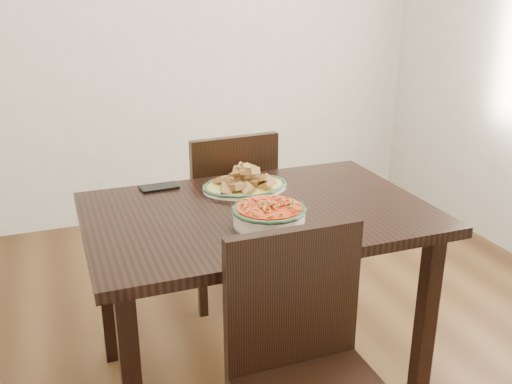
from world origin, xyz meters
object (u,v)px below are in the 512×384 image
object	(u,v)px
fish_plate	(245,179)
smartphone	(159,187)
chair_near	(307,367)
dining_table	(258,232)
noodle_bowl	(269,212)
chair_far	(227,209)

from	to	relation	value
fish_plate	smartphone	xyz separation A→B (m)	(-0.33, 0.13, -0.04)
chair_near	fish_plate	distance (m)	0.89
dining_table	chair_near	size ratio (longest dim) A/B	1.42
chair_near	noodle_bowl	xyz separation A→B (m)	(0.06, 0.46, 0.29)
chair_far	fish_plate	bearing A→B (deg)	79.31
chair_far	noodle_bowl	distance (m)	0.84
noodle_bowl	chair_far	bearing A→B (deg)	83.13
noodle_bowl	smartphone	size ratio (longest dim) A/B	1.74
noodle_bowl	fish_plate	bearing A→B (deg)	83.58
noodle_bowl	smartphone	bearing A→B (deg)	119.70
fish_plate	chair_far	bearing A→B (deg)	82.73
dining_table	smartphone	size ratio (longest dim) A/B	8.41
chair_near	fish_plate	size ratio (longest dim) A/B	2.57
dining_table	fish_plate	size ratio (longest dim) A/B	3.65
chair_far	fish_plate	size ratio (longest dim) A/B	2.57
dining_table	noodle_bowl	distance (m)	0.20
fish_plate	dining_table	bearing A→B (deg)	-97.00
smartphone	noodle_bowl	bearing A→B (deg)	-64.62
chair_far	dining_table	bearing A→B (deg)	79.41
chair_far	noodle_bowl	bearing A→B (deg)	79.72
smartphone	chair_near	bearing A→B (deg)	-81.48
chair_far	chair_near	bearing A→B (deg)	79.32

